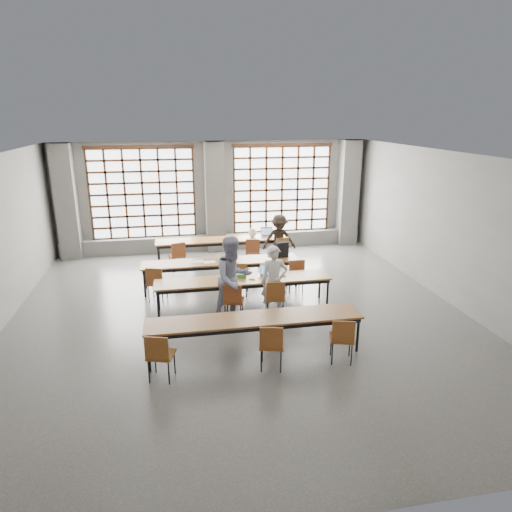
# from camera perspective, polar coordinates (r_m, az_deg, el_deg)

# --- Properties ---
(floor) EXTENTS (11.00, 11.00, 0.00)m
(floor) POSITION_cam_1_polar(r_m,az_deg,el_deg) (10.29, -1.98, -7.43)
(floor) COLOR #4F4F4C
(floor) RESTS_ON ground
(ceiling) EXTENTS (11.00, 11.00, 0.00)m
(ceiling) POSITION_cam_1_polar(r_m,az_deg,el_deg) (9.38, -2.20, 12.37)
(ceiling) COLOR silver
(ceiling) RESTS_ON floor
(wall_back) EXTENTS (10.00, 0.00, 10.00)m
(wall_back) POSITION_cam_1_polar(r_m,az_deg,el_deg) (15.03, -5.27, 7.48)
(wall_back) COLOR slate
(wall_back) RESTS_ON floor
(wall_front) EXTENTS (10.00, 0.00, 10.00)m
(wall_front) POSITION_cam_1_polar(r_m,az_deg,el_deg) (4.74, 8.35, -15.65)
(wall_front) COLOR slate
(wall_front) RESTS_ON floor
(wall_right) EXTENTS (0.00, 11.00, 11.00)m
(wall_right) POSITION_cam_1_polar(r_m,az_deg,el_deg) (11.52, 23.37, 3.06)
(wall_right) COLOR slate
(wall_right) RESTS_ON floor
(column_left) EXTENTS (0.60, 0.55, 3.50)m
(column_left) POSITION_cam_1_polar(r_m,az_deg,el_deg) (15.01, -22.61, 6.22)
(column_left) COLOR #595957
(column_left) RESTS_ON floor
(column_mid) EXTENTS (0.60, 0.55, 3.50)m
(column_mid) POSITION_cam_1_polar(r_m,az_deg,el_deg) (14.75, -5.16, 7.30)
(column_mid) COLOR #595957
(column_mid) RESTS_ON floor
(column_right) EXTENTS (0.60, 0.55, 3.50)m
(column_right) POSITION_cam_1_polar(r_m,az_deg,el_deg) (15.82, 11.43, 7.71)
(column_right) COLOR #595957
(column_right) RESTS_ON floor
(window_left) EXTENTS (3.32, 0.12, 3.00)m
(window_left) POSITION_cam_1_polar(r_m,az_deg,el_deg) (14.89, -13.98, 7.54)
(window_left) COLOR white
(window_left) RESTS_ON wall_back
(window_right) EXTENTS (3.32, 0.12, 3.00)m
(window_right) POSITION_cam_1_polar(r_m,az_deg,el_deg) (15.30, 3.25, 8.28)
(window_right) COLOR white
(window_right) RESTS_ON wall_back
(sill_ledge) EXTENTS (9.80, 0.35, 0.50)m
(sill_ledge) POSITION_cam_1_polar(r_m,az_deg,el_deg) (15.16, -5.04, 1.77)
(sill_ledge) COLOR #595957
(sill_ledge) RESTS_ON floor
(desk_row_a) EXTENTS (4.00, 0.70, 0.73)m
(desk_row_a) POSITION_cam_1_polar(r_m,az_deg,el_deg) (13.71, -4.11, 1.89)
(desk_row_a) COLOR brown
(desk_row_a) RESTS_ON floor
(desk_row_b) EXTENTS (4.00, 0.70, 0.73)m
(desk_row_b) POSITION_cam_1_polar(r_m,az_deg,el_deg) (11.67, -4.39, -0.90)
(desk_row_b) COLOR brown
(desk_row_b) RESTS_ON floor
(desk_row_c) EXTENTS (4.00, 0.70, 0.73)m
(desk_row_c) POSITION_cam_1_polar(r_m,az_deg,el_deg) (10.39, -1.58, -3.21)
(desk_row_c) COLOR brown
(desk_row_c) RESTS_ON floor
(desk_row_d) EXTENTS (4.00, 0.70, 0.73)m
(desk_row_d) POSITION_cam_1_polar(r_m,az_deg,el_deg) (8.49, -0.19, -8.12)
(desk_row_d) COLOR brown
(desk_row_d) RESTS_ON floor
(chair_back_left) EXTENTS (0.52, 0.52, 0.88)m
(chair_back_left) POSITION_cam_1_polar(r_m,az_deg,el_deg) (13.06, -9.79, 0.30)
(chair_back_left) COLOR maroon
(chair_back_left) RESTS_ON floor
(chair_back_mid) EXTENTS (0.49, 0.50, 0.88)m
(chair_back_mid) POSITION_cam_1_polar(r_m,az_deg,el_deg) (13.25, -0.41, 0.81)
(chair_back_mid) COLOR brown
(chair_back_mid) RESTS_ON floor
(chair_back_right) EXTENTS (0.50, 0.51, 0.88)m
(chair_back_right) POSITION_cam_1_polar(r_m,az_deg,el_deg) (13.42, 3.09, 1.00)
(chair_back_right) COLOR brown
(chair_back_right) RESTS_ON floor
(chair_mid_left) EXTENTS (0.53, 0.53, 0.88)m
(chair_mid_left) POSITION_cam_1_polar(r_m,az_deg,el_deg) (11.08, -12.39, -3.00)
(chair_mid_left) COLOR brown
(chair_mid_left) RESTS_ON floor
(chair_mid_centre) EXTENTS (0.51, 0.51, 0.88)m
(chair_mid_centre) POSITION_cam_1_polar(r_m,az_deg,el_deg) (11.17, -2.07, -2.41)
(chair_mid_centre) COLOR brown
(chair_mid_centre) RESTS_ON floor
(chair_mid_right) EXTENTS (0.43, 0.43, 0.88)m
(chair_mid_right) POSITION_cam_1_polar(r_m,az_deg,el_deg) (11.45, 4.96, -1.96)
(chair_mid_right) COLOR brown
(chair_mid_right) RESTS_ON floor
(chair_front_left) EXTENTS (0.52, 0.52, 0.88)m
(chair_front_left) POSITION_cam_1_polar(r_m,az_deg,el_deg) (9.82, -2.85, -5.29)
(chair_front_left) COLOR brown
(chair_front_left) RESTS_ON floor
(chair_front_right) EXTENTS (0.46, 0.46, 0.88)m
(chair_front_right) POSITION_cam_1_polar(r_m,az_deg,el_deg) (9.97, 2.38, -4.93)
(chair_front_right) COLOR brown
(chair_front_right) RESTS_ON floor
(chair_near_left) EXTENTS (0.52, 0.53, 0.88)m
(chair_near_left) POSITION_cam_1_polar(r_m,az_deg,el_deg) (7.88, -12.00, -11.71)
(chair_near_left) COLOR brown
(chair_near_left) RESTS_ON floor
(chair_near_mid) EXTENTS (0.51, 0.51, 0.88)m
(chair_near_mid) POSITION_cam_1_polar(r_m,az_deg,el_deg) (8.03, 1.93, -10.73)
(chair_near_mid) COLOR brown
(chair_near_mid) RESTS_ON floor
(chair_near_right) EXTENTS (0.52, 0.52, 0.88)m
(chair_near_right) POSITION_cam_1_polar(r_m,az_deg,el_deg) (8.38, 10.75, -9.78)
(chair_near_right) COLOR brown
(chair_near_right) RESTS_ON floor
(student_male) EXTENTS (0.61, 0.42, 1.61)m
(student_male) POSITION_cam_1_polar(r_m,az_deg,el_deg) (9.99, 2.28, -3.22)
(student_male) COLOR silver
(student_male) RESTS_ON floor
(student_female) EXTENTS (1.11, 1.00, 1.87)m
(student_female) POSITION_cam_1_polar(r_m,az_deg,el_deg) (9.79, -2.86, -2.85)
(student_female) COLOR navy
(student_female) RESTS_ON floor
(student_back) EXTENTS (1.00, 0.61, 1.51)m
(student_back) POSITION_cam_1_polar(r_m,az_deg,el_deg) (13.48, 2.91, 2.04)
(student_back) COLOR black
(student_back) RESTS_ON floor
(laptop_front) EXTENTS (0.44, 0.40, 0.26)m
(laptop_front) POSITION_cam_1_polar(r_m,az_deg,el_deg) (10.54, 1.38, -2.16)
(laptop_front) COLOR silver
(laptop_front) RESTS_ON desk_row_c
(laptop_back) EXTENTS (0.40, 0.35, 0.26)m
(laptop_back) POSITION_cam_1_polar(r_m,az_deg,el_deg) (13.99, 1.36, 2.79)
(laptop_back) COLOR #B5B4B9
(laptop_back) RESTS_ON desk_row_a
(mouse) EXTENTS (0.11, 0.09, 0.04)m
(mouse) POSITION_cam_1_polar(r_m,az_deg,el_deg) (10.52, 3.56, -2.47)
(mouse) COLOR silver
(mouse) RESTS_ON desk_row_c
(green_box) EXTENTS (0.26, 0.13, 0.09)m
(green_box) POSITION_cam_1_polar(r_m,az_deg,el_deg) (10.42, -1.92, -2.51)
(green_box) COLOR #2C7C28
(green_box) RESTS_ON desk_row_c
(phone) EXTENTS (0.14, 0.10, 0.01)m
(phone) POSITION_cam_1_polar(r_m,az_deg,el_deg) (10.30, -0.50, -2.96)
(phone) COLOR black
(phone) RESTS_ON desk_row_c
(paper_sheet_a) EXTENTS (0.30, 0.21, 0.00)m
(paper_sheet_a) POSITION_cam_1_polar(r_m,az_deg,el_deg) (11.66, -7.36, -0.68)
(paper_sheet_a) COLOR silver
(paper_sheet_a) RESTS_ON desk_row_b
(paper_sheet_b) EXTENTS (0.31, 0.23, 0.00)m
(paper_sheet_b) POSITION_cam_1_polar(r_m,az_deg,el_deg) (11.58, -5.84, -0.75)
(paper_sheet_b) COLOR white
(paper_sheet_b) RESTS_ON desk_row_b
(paper_sheet_c) EXTENTS (0.32, 0.24, 0.00)m
(paper_sheet_c) POSITION_cam_1_polar(r_m,az_deg,el_deg) (11.66, -3.91, -0.56)
(paper_sheet_c) COLOR white
(paper_sheet_c) RESTS_ON desk_row_b
(backpack) EXTENTS (0.35, 0.25, 0.40)m
(backpack) POSITION_cam_1_polar(r_m,az_deg,el_deg) (11.91, 3.22, 0.83)
(backpack) COLOR black
(backpack) RESTS_ON desk_row_b
(plastic_bag) EXTENTS (0.29, 0.25, 0.29)m
(plastic_bag) POSITION_cam_1_polar(r_m,az_deg,el_deg) (13.83, -0.44, 2.97)
(plastic_bag) COLOR white
(plastic_bag) RESTS_ON desk_row_a
(red_pouch) EXTENTS (0.20, 0.09, 0.06)m
(red_pouch) POSITION_cam_1_polar(r_m,az_deg,el_deg) (7.97, -11.81, -11.67)
(red_pouch) COLOR #A21B14
(red_pouch) RESTS_ON chair_near_left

